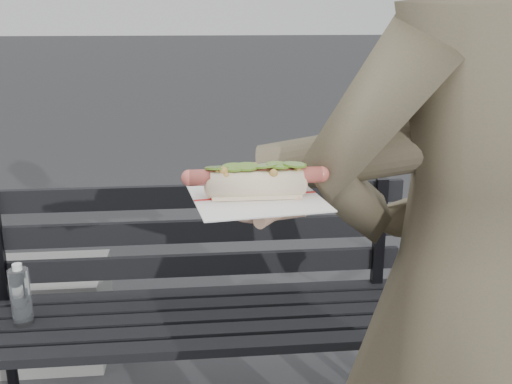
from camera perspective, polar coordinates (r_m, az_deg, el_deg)
The scene contains 3 objects.
park_bench at distance 2.08m, azimuth -6.20°, elevation -9.66°, with size 1.50×0.44×0.88m.
person at distance 1.20m, azimuth 19.45°, elevation -10.30°, with size 0.67×0.44×1.84m, color brown.
held_hotdog at distance 1.00m, azimuth 10.87°, elevation 3.17°, with size 0.63×0.31×0.20m.
Camera 1 is at (-0.02, -0.83, 1.44)m, focal length 42.00 mm.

